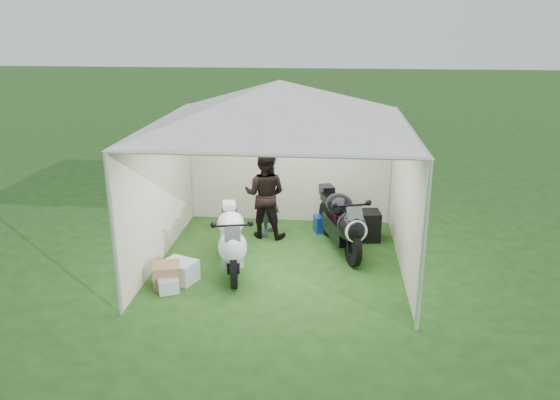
# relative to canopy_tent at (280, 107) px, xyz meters

# --- Properties ---
(ground) EXTENTS (80.00, 80.00, 0.00)m
(ground) POSITION_rel_canopy_tent_xyz_m (0.00, -0.03, -2.58)
(ground) COLOR #1F4715
(ground) RESTS_ON ground
(canopy_tent) EXTENTS (5.66, 5.66, 3.00)m
(canopy_tent) POSITION_rel_canopy_tent_xyz_m (0.00, 0.00, 0.00)
(canopy_tent) COLOR silver
(canopy_tent) RESTS_ON ground
(motorcycle_white) EXTENTS (0.71, 1.95, 0.97)m
(motorcycle_white) POSITION_rel_canopy_tent_xyz_m (-0.72, -0.50, -2.03)
(motorcycle_white) COLOR black
(motorcycle_white) RESTS_ON ground
(motorcycle_black) EXTENTS (0.90, 2.03, 1.03)m
(motorcycle_black) POSITION_rel_canopy_tent_xyz_m (1.04, 0.47, -2.00)
(motorcycle_black) COLOR black
(motorcycle_black) RESTS_ON ground
(paddock_stand) EXTENTS (0.49, 0.38, 0.32)m
(paddock_stand) POSITION_rel_canopy_tent_xyz_m (0.75, 1.38, -2.41)
(paddock_stand) COLOR blue
(paddock_stand) RESTS_ON ground
(person_dark_jacket) EXTENTS (0.88, 0.73, 1.63)m
(person_dark_jacket) POSITION_rel_canopy_tent_xyz_m (-0.38, 1.04, -1.76)
(person_dark_jacket) COLOR black
(person_dark_jacket) RESTS_ON ground
(person_blue_jacket) EXTENTS (0.58, 0.69, 1.62)m
(person_blue_jacket) POSITION_rel_canopy_tent_xyz_m (-0.34, 1.14, -1.76)
(person_blue_jacket) COLOR slate
(person_blue_jacket) RESTS_ON ground
(equipment_box) EXTENTS (0.59, 0.50, 0.54)m
(equipment_box) POSITION_rel_canopy_tent_xyz_m (1.46, 1.05, -2.30)
(equipment_box) COLOR black
(equipment_box) RESTS_ON ground
(crate_0) EXTENTS (0.60, 0.54, 0.33)m
(crate_0) POSITION_rel_canopy_tent_xyz_m (-1.46, -0.94, -2.41)
(crate_0) COLOR silver
(crate_0) RESTS_ON ground
(crate_1) EXTENTS (0.48, 0.48, 0.35)m
(crate_1) POSITION_rel_canopy_tent_xyz_m (-1.62, -1.12, -2.40)
(crate_1) COLOR #8F6A4A
(crate_1) RESTS_ON ground
(crate_2) EXTENTS (0.37, 0.34, 0.21)m
(crate_2) POSITION_rel_canopy_tent_xyz_m (-1.54, -1.32, -2.47)
(crate_2) COLOR #B3B8BB
(crate_2) RESTS_ON ground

